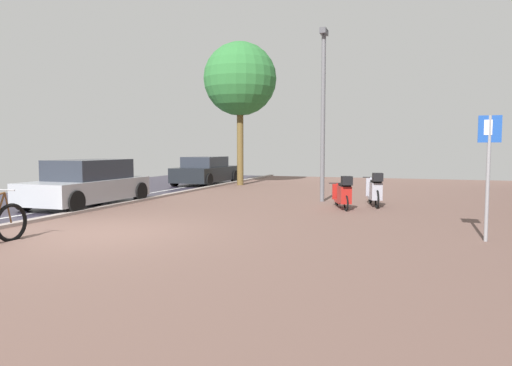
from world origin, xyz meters
name	(u,v)px	position (x,y,z in m)	size (l,w,h in m)	color
ground	(159,239)	(1.43, 0.00, -0.02)	(21.00, 40.00, 0.13)	#2E2938
scooter_near	(343,194)	(4.22, 5.44, 0.44)	(0.89, 1.72, 1.00)	black
scooter_mid	(375,191)	(5.03, 6.36, 0.48)	(0.73, 1.87, 1.06)	black
parked_car_near	(88,184)	(-3.32, 3.79, 0.67)	(1.93, 4.14, 1.40)	#A6AAB1
parked_car_far	(206,171)	(-3.46, 12.56, 0.64)	(1.92, 4.20, 1.33)	black
parking_sign	(488,164)	(7.44, 1.68, 1.46)	(0.40, 0.07, 2.36)	gray
lamp_post	(323,106)	(3.28, 7.15, 3.10)	(0.20, 0.52, 5.56)	slate
street_tree	(240,80)	(-1.69, 12.61, 4.95)	(3.41, 3.41, 6.68)	brown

